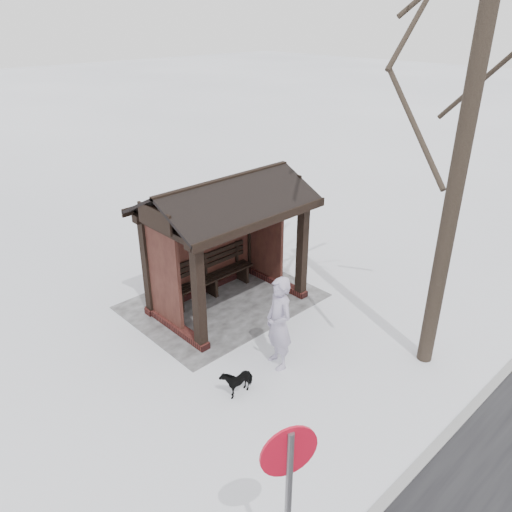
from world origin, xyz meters
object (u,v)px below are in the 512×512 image
(bus_shelter, at_px, (222,217))
(tree_near, at_px, (487,14))
(pedestrian, at_px, (279,323))
(dog, at_px, (237,380))
(road_sign, at_px, (288,479))

(bus_shelter, height_order, tree_near, tree_near)
(pedestrian, height_order, dog, pedestrian)
(road_sign, bearing_deg, bus_shelter, -102.65)
(dog, bearing_deg, road_sign, -33.39)
(dog, distance_m, road_sign, 3.78)
(tree_near, distance_m, pedestrian, 5.97)
(bus_shelter, bearing_deg, pedestrian, 73.55)
(tree_near, height_order, pedestrian, tree_near)
(bus_shelter, relative_size, dog, 5.71)
(dog, height_order, road_sign, road_sign)
(bus_shelter, bearing_deg, dog, 54.09)
(bus_shelter, bearing_deg, tree_near, 108.99)
(tree_near, relative_size, road_sign, 3.59)
(tree_near, bearing_deg, road_sign, 11.84)
(bus_shelter, height_order, pedestrian, bus_shelter)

